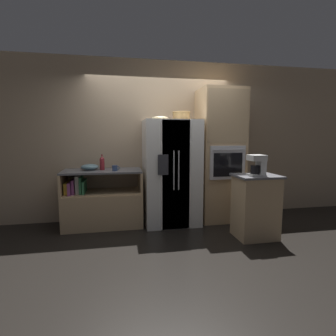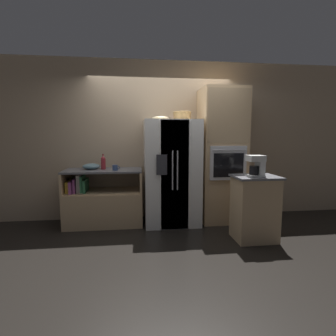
% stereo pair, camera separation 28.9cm
% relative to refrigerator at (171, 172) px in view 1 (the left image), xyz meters
% --- Properties ---
extents(ground_plane, '(20.00, 20.00, 0.00)m').
position_rel_refrigerator_xyz_m(ground_plane, '(-0.14, -0.08, -0.87)').
color(ground_plane, black).
extents(wall_back, '(12.00, 0.06, 2.80)m').
position_rel_refrigerator_xyz_m(wall_back, '(-0.14, 0.41, 0.53)').
color(wall_back, tan).
rests_on(wall_back, ground_plane).
extents(counter_left, '(1.26, 0.64, 0.93)m').
position_rel_refrigerator_xyz_m(counter_left, '(-1.15, 0.06, -0.53)').
color(counter_left, tan).
rests_on(counter_left, ground_plane).
extents(refrigerator, '(0.91, 0.79, 1.74)m').
position_rel_refrigerator_xyz_m(refrigerator, '(0.00, 0.00, 0.00)').
color(refrigerator, white).
rests_on(refrigerator, ground_plane).
extents(wall_oven, '(0.74, 0.73, 2.28)m').
position_rel_refrigerator_xyz_m(wall_oven, '(0.88, 0.04, 0.27)').
color(wall_oven, tan).
rests_on(wall_oven, ground_plane).
extents(island_counter, '(0.62, 0.50, 0.93)m').
position_rel_refrigerator_xyz_m(island_counter, '(1.08, -0.88, -0.41)').
color(island_counter, tan).
rests_on(island_counter, ground_plane).
extents(wicker_basket, '(0.30, 0.30, 0.14)m').
position_rel_refrigerator_xyz_m(wicker_basket, '(0.18, 0.05, 0.95)').
color(wicker_basket, tan).
rests_on(wicker_basket, refrigerator).
extents(fruit_bowl, '(0.28, 0.28, 0.06)m').
position_rel_refrigerator_xyz_m(fruit_bowl, '(-0.18, 0.02, 0.90)').
color(fruit_bowl, beige).
rests_on(fruit_bowl, refrigerator).
extents(bottle_tall, '(0.08, 0.08, 0.25)m').
position_rel_refrigerator_xyz_m(bottle_tall, '(-1.13, 0.09, 0.17)').
color(bottle_tall, maroon).
rests_on(bottle_tall, counter_left).
extents(mug, '(0.12, 0.09, 0.09)m').
position_rel_refrigerator_xyz_m(mug, '(-0.93, -0.07, 0.10)').
color(mug, '#384C7A').
rests_on(mug, counter_left).
extents(mixing_bowl, '(0.29, 0.29, 0.10)m').
position_rel_refrigerator_xyz_m(mixing_bowl, '(-1.33, 0.13, 0.11)').
color(mixing_bowl, '#668C99').
rests_on(mixing_bowl, counter_left).
extents(coffee_maker, '(0.21, 0.21, 0.29)m').
position_rel_refrigerator_xyz_m(coffee_maker, '(1.07, -0.92, 0.21)').
color(coffee_maker, white).
rests_on(coffee_maker, island_counter).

